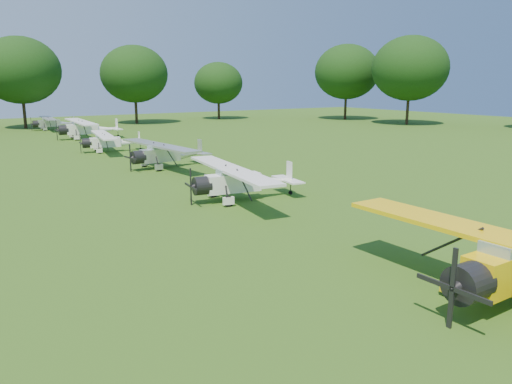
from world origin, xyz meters
TOP-DOWN VIEW (x-y plane):
  - ground at (0.00, 0.00)m, footprint 160.00×160.00m
  - tree_belt at (3.57, 0.16)m, footprint 137.36×130.27m
  - aircraft_3 at (0.78, 1.44)m, footprint 6.49×10.31m
  - aircraft_4 at (1.54, 13.96)m, footprint 6.48×10.32m
  - aircraft_5 at (0.62, 25.37)m, footprint 5.90×9.35m
  - aircraft_6 at (1.73, 37.91)m, footprint 7.31×11.63m
  - aircraft_7 at (0.61, 51.79)m, footprint 5.94×9.47m

SIDE VIEW (x-z plane):
  - ground at x=0.00m, z-range 0.00..0.00m
  - aircraft_5 at x=0.62m, z-range 0.15..1.99m
  - aircraft_7 at x=0.61m, z-range 0.16..2.02m
  - aircraft_3 at x=0.78m, z-range 0.17..2.19m
  - aircraft_4 at x=1.54m, z-range 0.17..2.20m
  - aircraft_6 at x=1.73m, z-range 0.19..2.49m
  - tree_belt at x=3.57m, z-range 0.77..15.29m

